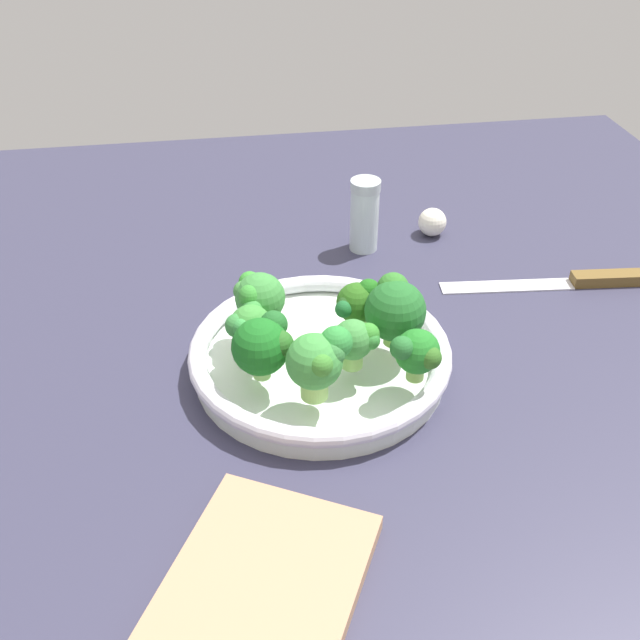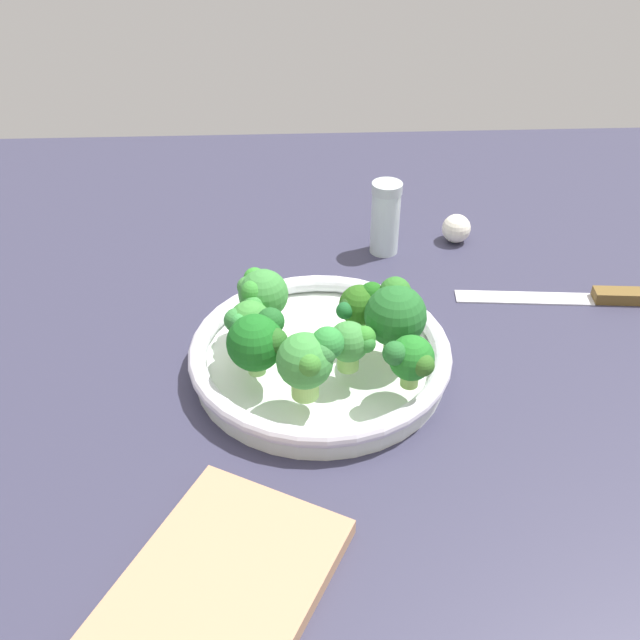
{
  "view_description": "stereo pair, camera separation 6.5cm",
  "coord_description": "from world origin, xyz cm",
  "px_view_note": "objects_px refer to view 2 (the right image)",
  "views": [
    {
      "loc": [
        -63.44,
        11.98,
        50.96
      ],
      "look_at": [
        -3.29,
        2.64,
        6.64
      ],
      "focal_mm": 40.5,
      "sensor_mm": 36.0,
      "label": 1
    },
    {
      "loc": [
        -64.09,
        5.48,
        50.96
      ],
      "look_at": [
        -3.29,
        2.64,
        6.64
      ],
      "focal_mm": 40.5,
      "sensor_mm": 36.0,
      "label": 2
    }
  ],
  "objects_px": {
    "broccoli_floret_1": "(248,321)",
    "pepper_shaker": "(385,218)",
    "broccoli_floret_5": "(261,294)",
    "broccoli_floret_7": "(396,313)",
    "broccoli_floret_3": "(259,341)",
    "cutting_board": "(192,632)",
    "broccoli_floret_6": "(351,343)",
    "broccoli_floret_4": "(411,359)",
    "garlic_bulb": "(456,228)",
    "broccoli_floret_0": "(309,360)",
    "knife": "(594,297)",
    "bowl": "(320,356)",
    "broccoli_floret_2": "(360,305)"
  },
  "relations": [
    {
      "from": "broccoli_floret_2",
      "to": "broccoli_floret_4",
      "type": "distance_m",
      "value": 0.1
    },
    {
      "from": "broccoli_floret_1",
      "to": "pepper_shaker",
      "type": "height_order",
      "value": "pepper_shaker"
    },
    {
      "from": "broccoli_floret_5",
      "to": "knife",
      "type": "height_order",
      "value": "broccoli_floret_5"
    },
    {
      "from": "bowl",
      "to": "broccoli_floret_6",
      "type": "distance_m",
      "value": 0.07
    },
    {
      "from": "pepper_shaker",
      "to": "broccoli_floret_7",
      "type": "bearing_deg",
      "value": 175.13
    },
    {
      "from": "bowl",
      "to": "garlic_bulb",
      "type": "height_order",
      "value": "garlic_bulb"
    },
    {
      "from": "broccoli_floret_2",
      "to": "knife",
      "type": "relative_size",
      "value": 0.22
    },
    {
      "from": "broccoli_floret_3",
      "to": "broccoli_floret_1",
      "type": "bearing_deg",
      "value": 16.88
    },
    {
      "from": "broccoli_floret_1",
      "to": "broccoli_floret_0",
      "type": "bearing_deg",
      "value": -141.75
    },
    {
      "from": "broccoli_floret_7",
      "to": "broccoli_floret_5",
      "type": "bearing_deg",
      "value": 72.99
    },
    {
      "from": "broccoli_floret_6",
      "to": "broccoli_floret_7",
      "type": "relative_size",
      "value": 0.73
    },
    {
      "from": "broccoli_floret_6",
      "to": "pepper_shaker",
      "type": "xyz_separation_m",
      "value": [
        0.29,
        -0.07,
        -0.02
      ]
    },
    {
      "from": "broccoli_floret_4",
      "to": "broccoli_floret_2",
      "type": "bearing_deg",
      "value": 23.38
    },
    {
      "from": "broccoli_floret_2",
      "to": "broccoli_floret_7",
      "type": "xyz_separation_m",
      "value": [
        -0.03,
        -0.03,
        0.01
      ]
    },
    {
      "from": "broccoli_floret_5",
      "to": "broccoli_floret_7",
      "type": "bearing_deg",
      "value": -107.01
    },
    {
      "from": "garlic_bulb",
      "to": "broccoli_floret_5",
      "type": "bearing_deg",
      "value": 131.93
    },
    {
      "from": "bowl",
      "to": "knife",
      "type": "bearing_deg",
      "value": -71.3
    },
    {
      "from": "broccoli_floret_0",
      "to": "broccoli_floret_7",
      "type": "height_order",
      "value": "same"
    },
    {
      "from": "broccoli_floret_2",
      "to": "garlic_bulb",
      "type": "relative_size",
      "value": 1.45
    },
    {
      "from": "broccoli_floret_4",
      "to": "broccoli_floret_0",
      "type": "bearing_deg",
      "value": 95.06
    },
    {
      "from": "broccoli_floret_5",
      "to": "knife",
      "type": "relative_size",
      "value": 0.26
    },
    {
      "from": "bowl",
      "to": "broccoli_floret_0",
      "type": "xyz_separation_m",
      "value": [
        -0.08,
        0.01,
        0.06
      ]
    },
    {
      "from": "broccoli_floret_3",
      "to": "broccoli_floret_6",
      "type": "height_order",
      "value": "broccoli_floret_3"
    },
    {
      "from": "broccoli_floret_6",
      "to": "knife",
      "type": "xyz_separation_m",
      "value": [
        0.16,
        -0.32,
        -0.06
      ]
    },
    {
      "from": "broccoli_floret_6",
      "to": "cutting_board",
      "type": "height_order",
      "value": "broccoli_floret_6"
    },
    {
      "from": "knife",
      "to": "broccoli_floret_5",
      "type": "bearing_deg",
      "value": 101.54
    },
    {
      "from": "broccoli_floret_5",
      "to": "garlic_bulb",
      "type": "xyz_separation_m",
      "value": [
        0.24,
        -0.27,
        -0.06
      ]
    },
    {
      "from": "bowl",
      "to": "pepper_shaker",
      "type": "distance_m",
      "value": 0.27
    },
    {
      "from": "cutting_board",
      "to": "pepper_shaker",
      "type": "distance_m",
      "value": 0.6
    },
    {
      "from": "bowl",
      "to": "cutting_board",
      "type": "bearing_deg",
      "value": 160.41
    },
    {
      "from": "broccoli_floret_1",
      "to": "broccoli_floret_3",
      "type": "height_order",
      "value": "broccoli_floret_3"
    },
    {
      "from": "broccoli_floret_4",
      "to": "garlic_bulb",
      "type": "bearing_deg",
      "value": -19.08
    },
    {
      "from": "broccoli_floret_0",
      "to": "broccoli_floret_1",
      "type": "bearing_deg",
      "value": 38.25
    },
    {
      "from": "broccoli_floret_4",
      "to": "garlic_bulb",
      "type": "xyz_separation_m",
      "value": [
        0.35,
        -0.12,
        -0.05
      ]
    },
    {
      "from": "broccoli_floret_3",
      "to": "cutting_board",
      "type": "distance_m",
      "value": 0.28
    },
    {
      "from": "broccoli_floret_3",
      "to": "knife",
      "type": "distance_m",
      "value": 0.45
    },
    {
      "from": "cutting_board",
      "to": "broccoli_floret_2",
      "type": "bearing_deg",
      "value": -25.02
    },
    {
      "from": "knife",
      "to": "pepper_shaker",
      "type": "bearing_deg",
      "value": 61.87
    },
    {
      "from": "broccoli_floret_0",
      "to": "broccoli_floret_5",
      "type": "relative_size",
      "value": 1.06
    },
    {
      "from": "broccoli_floret_4",
      "to": "broccoli_floret_7",
      "type": "relative_size",
      "value": 0.77
    },
    {
      "from": "broccoli_floret_4",
      "to": "cutting_board",
      "type": "height_order",
      "value": "broccoli_floret_4"
    },
    {
      "from": "broccoli_floret_1",
      "to": "cutting_board",
      "type": "bearing_deg",
      "value": 173.33
    },
    {
      "from": "broccoli_floret_5",
      "to": "broccoli_floret_7",
      "type": "xyz_separation_m",
      "value": [
        -0.04,
        -0.14,
        0.0
      ]
    },
    {
      "from": "knife",
      "to": "cutting_board",
      "type": "xyz_separation_m",
      "value": [
        -0.43,
        0.46,
        0.0
      ]
    },
    {
      "from": "cutting_board",
      "to": "bowl",
      "type": "bearing_deg",
      "value": -19.59
    },
    {
      "from": "broccoli_floret_6",
      "to": "broccoli_floret_7",
      "type": "distance_m",
      "value": 0.06
    },
    {
      "from": "broccoli_floret_1",
      "to": "pepper_shaker",
      "type": "relative_size",
      "value": 0.56
    },
    {
      "from": "broccoli_floret_3",
      "to": "cutting_board",
      "type": "height_order",
      "value": "broccoli_floret_3"
    },
    {
      "from": "broccoli_floret_2",
      "to": "broccoli_floret_4",
      "type": "xyz_separation_m",
      "value": [
        -0.09,
        -0.04,
        0.0
      ]
    },
    {
      "from": "broccoli_floret_4",
      "to": "broccoli_floret_5",
      "type": "bearing_deg",
      "value": 53.54
    }
  ]
}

